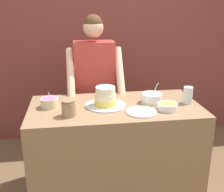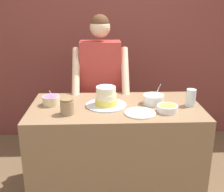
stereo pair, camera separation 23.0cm
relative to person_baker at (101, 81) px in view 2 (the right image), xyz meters
The scene contains 10 objects.
wall_back 0.90m from the person_baker, 81.43° to the left, with size 10.00×0.05×2.60m.
counter 0.82m from the person_baker, 78.07° to the right, with size 1.47×0.75×0.95m.
person_baker is the anchor object (origin of this frame).
cake 0.59m from the person_baker, 85.69° to the right, with size 0.35×0.35×0.17m.
frosting_bowl_yellow 0.93m from the person_baker, 54.48° to the right, with size 0.17×0.17×0.06m.
frosting_bowl_purple 0.70m from the person_baker, 127.81° to the right, with size 0.15×0.15×0.15m.
frosting_bowl_white 0.73m from the person_baker, 51.19° to the right, with size 0.18×0.18×0.17m.
drinking_glass 0.99m from the person_baker, 38.96° to the right, with size 0.08×0.08×0.15m.
ceramic_plate 0.85m from the person_baker, 68.34° to the right, with size 0.25×0.25×0.01m.
stoneware_jar 0.82m from the person_baker, 109.04° to the right, with size 0.11×0.11×0.13m.
Camera 2 is at (-0.12, -1.88, 1.80)m, focal length 45.00 mm.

